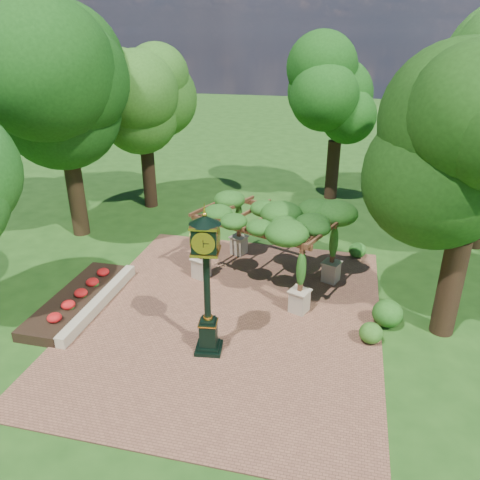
# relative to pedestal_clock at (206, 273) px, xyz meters

# --- Properties ---
(ground) EXTENTS (120.00, 120.00, 0.00)m
(ground) POSITION_rel_pedestal_clock_xyz_m (0.15, 0.99, -2.68)
(ground) COLOR #1E4714
(ground) RESTS_ON ground
(brick_plaza) EXTENTS (10.00, 12.00, 0.04)m
(brick_plaza) POSITION_rel_pedestal_clock_xyz_m (0.15, 1.99, -2.66)
(brick_plaza) COLOR brown
(brick_plaza) RESTS_ON ground
(border_wall) EXTENTS (0.35, 5.00, 0.40)m
(border_wall) POSITION_rel_pedestal_clock_xyz_m (-4.45, 1.49, -2.48)
(border_wall) COLOR #C6B793
(border_wall) RESTS_ON ground
(flower_bed) EXTENTS (1.50, 5.00, 0.36)m
(flower_bed) POSITION_rel_pedestal_clock_xyz_m (-5.35, 1.49, -2.50)
(flower_bed) COLOR red
(flower_bed) RESTS_ON ground
(pedestal_clock) EXTENTS (1.00, 1.00, 4.48)m
(pedestal_clock) POSITION_rel_pedestal_clock_xyz_m (0.00, 0.00, 0.00)
(pedestal_clock) COLOR black
(pedestal_clock) RESTS_ON brick_plaza
(pergola) EXTENTS (5.81, 4.73, 3.16)m
(pergola) POSITION_rel_pedestal_clock_xyz_m (0.87, 4.79, -0.08)
(pergola) COLOR tan
(pergola) RESTS_ON brick_plaza
(sundial) EXTENTS (0.79, 0.79, 1.12)m
(sundial) POSITION_rel_pedestal_clock_xyz_m (1.09, 8.97, -2.19)
(sundial) COLOR #9B9C94
(sundial) RESTS_ON ground
(shrub_front) EXTENTS (0.86, 0.86, 0.66)m
(shrub_front) POSITION_rel_pedestal_clock_xyz_m (4.78, 1.54, -2.31)
(shrub_front) COLOR #2D5E1B
(shrub_front) RESTS_ON brick_plaza
(shrub_mid) EXTENTS (1.00, 1.00, 0.89)m
(shrub_mid) POSITION_rel_pedestal_clock_xyz_m (5.31, 2.61, -2.20)
(shrub_mid) COLOR #235818
(shrub_mid) RESTS_ON brick_plaza
(shrub_back) EXTENTS (0.77, 0.77, 0.65)m
(shrub_back) POSITION_rel_pedestal_clock_xyz_m (4.34, 7.59, -2.31)
(shrub_back) COLOR #28661D
(shrub_back) RESTS_ON brick_plaza
(tree_west_near) EXTENTS (5.22, 5.22, 9.77)m
(tree_west_near) POSITION_rel_pedestal_clock_xyz_m (-8.58, 7.29, 4.04)
(tree_west_near) COLOR #372616
(tree_west_near) RESTS_ON ground
(tree_west_far) EXTENTS (4.04, 4.04, 8.07)m
(tree_west_far) POSITION_rel_pedestal_clock_xyz_m (-6.87, 11.70, 2.84)
(tree_west_far) COLOR black
(tree_west_far) RESTS_ON ground
(tree_north) EXTENTS (3.71, 3.71, 8.59)m
(tree_north) POSITION_rel_pedestal_clock_xyz_m (2.77, 15.40, 3.18)
(tree_north) COLOR #352115
(tree_north) RESTS_ON ground
(tree_east_near) EXTENTS (4.18, 4.18, 8.32)m
(tree_east_near) POSITION_rel_pedestal_clock_xyz_m (7.05, 2.73, 3.01)
(tree_east_near) COLOR #372216
(tree_east_near) RESTS_ON ground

